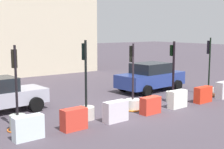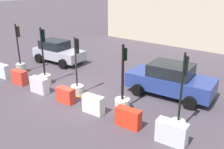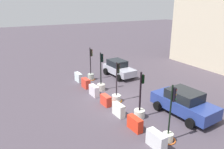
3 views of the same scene
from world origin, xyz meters
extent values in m
plane|color=#483F49|center=(0.00, 0.00, 0.00)|extent=(120.00, 120.00, 0.00)
cylinder|color=#ACB6A9|center=(-5.51, 0.40, 0.29)|extent=(0.60, 0.60, 0.59)
cylinder|color=black|center=(-5.51, 0.40, 1.88)|extent=(0.09, 0.09, 2.59)
cube|color=black|center=(-5.50, 0.52, 2.67)|extent=(0.18, 0.16, 0.68)
sphere|color=red|center=(-5.49, 0.61, 2.90)|extent=(0.11, 0.11, 0.11)
sphere|color=orange|center=(-5.49, 0.61, 2.67)|extent=(0.11, 0.11, 0.11)
sphere|color=green|center=(-5.49, 0.61, 2.45)|extent=(0.11, 0.11, 0.11)
torus|color=orange|center=(-5.51, 0.40, 0.03)|extent=(0.80, 0.80, 0.05)
cylinder|color=beige|center=(-2.68, 0.11, 0.27)|extent=(0.69, 0.69, 0.54)
cylinder|color=black|center=(-2.68, 0.11, 1.92)|extent=(0.10, 0.10, 2.77)
cube|color=black|center=(-2.67, 0.23, 2.83)|extent=(0.17, 0.17, 0.68)
sphere|color=red|center=(-2.66, 0.32, 3.05)|extent=(0.10, 0.10, 0.10)
sphere|color=orange|center=(-2.66, 0.32, 2.83)|extent=(0.10, 0.10, 0.10)
sphere|color=green|center=(-2.66, 0.32, 2.60)|extent=(0.10, 0.10, 0.10)
cylinder|color=silver|center=(-0.10, 0.14, 0.25)|extent=(0.67, 0.67, 0.50)
cylinder|color=black|center=(-0.10, 0.14, 1.80)|extent=(0.09, 0.09, 2.59)
cube|color=black|center=(-0.09, 0.27, 2.61)|extent=(0.16, 0.17, 0.75)
sphere|color=red|center=(-0.09, 0.36, 2.86)|extent=(0.09, 0.09, 0.09)
sphere|color=orange|center=(-0.09, 0.36, 2.61)|extent=(0.09, 0.09, 0.09)
sphere|color=green|center=(-0.09, 0.36, 2.36)|extent=(0.09, 0.09, 0.09)
torus|color=orange|center=(-0.10, 0.14, 0.04)|extent=(0.88, 0.88, 0.07)
cylinder|color=silver|center=(2.72, 0.24, 0.26)|extent=(0.71, 0.71, 0.52)
cylinder|color=black|center=(2.72, 0.24, 1.82)|extent=(0.12, 0.12, 2.60)
cube|color=black|center=(2.72, 0.38, 2.65)|extent=(0.17, 0.15, 0.56)
sphere|color=red|center=(2.72, 0.47, 2.84)|extent=(0.11, 0.11, 0.11)
sphere|color=orange|center=(2.72, 0.47, 2.65)|extent=(0.11, 0.11, 0.11)
sphere|color=green|center=(2.72, 0.47, 2.47)|extent=(0.11, 0.11, 0.11)
cylinder|color=silver|center=(5.54, 0.12, 0.23)|extent=(0.57, 0.57, 0.45)
cylinder|color=black|center=(5.54, 0.12, 1.86)|extent=(0.09, 0.09, 2.82)
cube|color=black|center=(5.57, 0.23, 2.73)|extent=(0.19, 0.19, 0.74)
sphere|color=red|center=(5.59, 0.32, 2.98)|extent=(0.10, 0.10, 0.10)
sphere|color=orange|center=(5.59, 0.32, 2.73)|extent=(0.10, 0.10, 0.10)
sphere|color=green|center=(5.59, 0.32, 2.48)|extent=(0.10, 0.10, 0.10)
torus|color=orange|center=(5.54, 0.12, 0.04)|extent=(0.88, 0.88, 0.07)
cube|color=silver|center=(-5.60, -0.84, 0.42)|extent=(1.07, 0.43, 0.84)
cube|color=red|center=(-3.82, -0.82, 0.41)|extent=(1.00, 0.50, 0.82)
cube|color=silver|center=(-1.91, -0.89, 0.42)|extent=(1.08, 0.48, 0.85)
cube|color=#E83D2B|center=(0.07, -0.86, 0.38)|extent=(0.98, 0.48, 0.76)
cube|color=white|center=(1.87, -0.83, 0.42)|extent=(1.04, 0.44, 0.85)
cube|color=red|center=(3.79, -0.85, 0.41)|extent=(1.10, 0.45, 0.82)
cube|color=navy|center=(3.80, 3.05, 0.71)|extent=(4.54, 2.19, 0.78)
cube|color=black|center=(3.79, 3.05, 1.41)|extent=(2.23, 1.79, 0.61)
cylinder|color=black|center=(2.51, 1.96, 0.32)|extent=(0.65, 0.33, 0.64)
cylinder|color=black|center=(2.37, 3.93, 0.32)|extent=(0.65, 0.33, 0.64)
cylinder|color=black|center=(5.24, 2.17, 0.32)|extent=(0.65, 0.33, 0.64)
cylinder|color=black|center=(5.09, 4.14, 0.32)|extent=(0.65, 0.33, 0.64)
cube|color=#ACADBC|center=(-5.08, 3.35, 0.66)|extent=(3.95, 1.84, 0.65)
cylinder|color=black|center=(-3.94, 4.29, 0.33)|extent=(0.69, 0.32, 0.67)
cylinder|color=black|center=(-3.83, 2.56, 0.33)|extent=(0.69, 0.32, 0.67)
camera|label=1|loc=(-9.63, -10.96, 3.74)|focal=51.45mm
camera|label=2|loc=(8.75, -8.52, 5.74)|focal=40.65mm
camera|label=3|loc=(12.88, -7.44, 7.21)|focal=34.72mm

